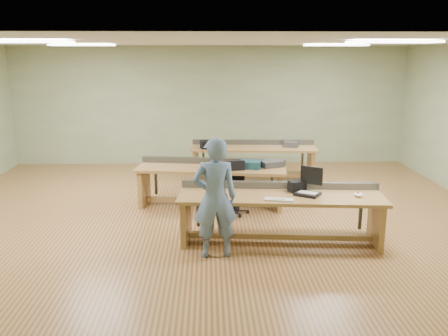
{
  "coord_description": "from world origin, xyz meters",
  "views": [
    {
      "loc": [
        -0.06,
        -8.15,
        2.83
      ],
      "look_at": [
        0.2,
        -0.6,
        0.98
      ],
      "focal_mm": 38.0,
      "sensor_mm": 36.0,
      "label": 1
    }
  ],
  "objects_px": {
    "task_chair": "(235,195)",
    "workbench_back": "(253,155)",
    "drinks_can": "(202,166)",
    "parts_bin_grey": "(272,164)",
    "mug": "(210,166)",
    "workbench_front": "(280,207)",
    "laptop_base": "(308,194)",
    "workbench_mid": "(211,177)",
    "person": "(215,198)",
    "camera_bag": "(297,186)",
    "parts_bin_teal": "(251,164)"
  },
  "relations": [
    {
      "from": "laptop_base",
      "to": "camera_bag",
      "type": "relative_size",
      "value": 1.38
    },
    {
      "from": "person",
      "to": "laptop_base",
      "type": "relative_size",
      "value": 4.95
    },
    {
      "from": "person",
      "to": "task_chair",
      "type": "height_order",
      "value": "person"
    },
    {
      "from": "workbench_front",
      "to": "workbench_back",
      "type": "xyz_separation_m",
      "value": [
        -0.06,
        3.7,
        -0.01
      ]
    },
    {
      "from": "workbench_back",
      "to": "task_chair",
      "type": "bearing_deg",
      "value": -99.84
    },
    {
      "from": "workbench_back",
      "to": "drinks_can",
      "type": "height_order",
      "value": "drinks_can"
    },
    {
      "from": "person",
      "to": "mug",
      "type": "relative_size",
      "value": 15.2
    },
    {
      "from": "workbench_back",
      "to": "person",
      "type": "xyz_separation_m",
      "value": [
        -0.94,
        -4.19,
        0.31
      ]
    },
    {
      "from": "workbench_mid",
      "to": "person",
      "type": "bearing_deg",
      "value": -81.43
    },
    {
      "from": "workbench_back",
      "to": "drinks_can",
      "type": "relative_size",
      "value": 23.12
    },
    {
      "from": "workbench_mid",
      "to": "task_chair",
      "type": "bearing_deg",
      "value": -38.93
    },
    {
      "from": "person",
      "to": "task_chair",
      "type": "xyz_separation_m",
      "value": [
        0.38,
        1.85,
        -0.52
      ]
    },
    {
      "from": "camera_bag",
      "to": "drinks_can",
      "type": "distance_m",
      "value": 2.08
    },
    {
      "from": "camera_bag",
      "to": "mug",
      "type": "relative_size",
      "value": 2.22
    },
    {
      "from": "drinks_can",
      "to": "mug",
      "type": "bearing_deg",
      "value": 25.39
    },
    {
      "from": "task_chair",
      "to": "mug",
      "type": "distance_m",
      "value": 0.71
    },
    {
      "from": "person",
      "to": "parts_bin_teal",
      "type": "relative_size",
      "value": 4.57
    },
    {
      "from": "task_chair",
      "to": "parts_bin_teal",
      "type": "bearing_deg",
      "value": 40.71
    },
    {
      "from": "laptop_base",
      "to": "drinks_can",
      "type": "bearing_deg",
      "value": 166.01
    },
    {
      "from": "task_chair",
      "to": "laptop_base",
      "type": "bearing_deg",
      "value": -61.35
    },
    {
      "from": "parts_bin_teal",
      "to": "parts_bin_grey",
      "type": "xyz_separation_m",
      "value": [
        0.41,
        0.09,
        -0.01
      ]
    },
    {
      "from": "workbench_back",
      "to": "mug",
      "type": "xyz_separation_m",
      "value": [
        -0.98,
        -2.0,
        0.24
      ]
    },
    {
      "from": "workbench_mid",
      "to": "parts_bin_grey",
      "type": "bearing_deg",
      "value": 7.7
    },
    {
      "from": "workbench_mid",
      "to": "person",
      "type": "relative_size",
      "value": 1.65
    },
    {
      "from": "parts_bin_grey",
      "to": "mug",
      "type": "bearing_deg",
      "value": -175.16
    },
    {
      "from": "workbench_front",
      "to": "parts_bin_grey",
      "type": "height_order",
      "value": "parts_bin_grey"
    },
    {
      "from": "camera_bag",
      "to": "workbench_mid",
      "type": "bearing_deg",
      "value": 108.13
    },
    {
      "from": "task_chair",
      "to": "workbench_back",
      "type": "bearing_deg",
      "value": 69.42
    },
    {
      "from": "workbench_back",
      "to": "laptop_base",
      "type": "xyz_separation_m",
      "value": [
        0.46,
        -3.74,
        0.21
      ]
    },
    {
      "from": "workbench_mid",
      "to": "task_chair",
      "type": "height_order",
      "value": "task_chair"
    },
    {
      "from": "workbench_front",
      "to": "task_chair",
      "type": "xyz_separation_m",
      "value": [
        -0.62,
        1.36,
        -0.22
      ]
    },
    {
      "from": "laptop_base",
      "to": "parts_bin_grey",
      "type": "xyz_separation_m",
      "value": [
        -0.29,
        1.84,
        0.04
      ]
    },
    {
      "from": "parts_bin_teal",
      "to": "person",
      "type": "bearing_deg",
      "value": -107.53
    },
    {
      "from": "workbench_front",
      "to": "parts_bin_grey",
      "type": "xyz_separation_m",
      "value": [
        0.11,
        1.8,
        0.25
      ]
    },
    {
      "from": "parts_bin_grey",
      "to": "task_chair",
      "type": "bearing_deg",
      "value": -148.68
    },
    {
      "from": "workbench_back",
      "to": "workbench_front",
      "type": "bearing_deg",
      "value": -85.59
    },
    {
      "from": "workbench_front",
      "to": "drinks_can",
      "type": "bearing_deg",
      "value": 131.1
    },
    {
      "from": "laptop_base",
      "to": "camera_bag",
      "type": "distance_m",
      "value": 0.24
    },
    {
      "from": "workbench_back",
      "to": "parts_bin_grey",
      "type": "xyz_separation_m",
      "value": [
        0.17,
        -1.9,
        0.25
      ]
    },
    {
      "from": "parts_bin_teal",
      "to": "mug",
      "type": "bearing_deg",
      "value": -179.78
    },
    {
      "from": "camera_bag",
      "to": "drinks_can",
      "type": "bearing_deg",
      "value": 114.51
    },
    {
      "from": "parts_bin_teal",
      "to": "workbench_back",
      "type": "bearing_deg",
      "value": 83.04
    },
    {
      "from": "workbench_front",
      "to": "workbench_mid",
      "type": "relative_size",
      "value": 1.1
    },
    {
      "from": "workbench_front",
      "to": "laptop_base",
      "type": "xyz_separation_m",
      "value": [
        0.4,
        -0.04,
        0.21
      ]
    },
    {
      "from": "task_chair",
      "to": "mug",
      "type": "xyz_separation_m",
      "value": [
        -0.43,
        0.34,
        0.45
      ]
    },
    {
      "from": "workbench_front",
      "to": "mug",
      "type": "xyz_separation_m",
      "value": [
        -1.05,
        1.7,
        0.23
      ]
    },
    {
      "from": "drinks_can",
      "to": "parts_bin_grey",
      "type": "bearing_deg",
      "value": 7.33
    },
    {
      "from": "laptop_base",
      "to": "parts_bin_teal",
      "type": "bearing_deg",
      "value": 144.39
    },
    {
      "from": "laptop_base",
      "to": "parts_bin_teal",
      "type": "distance_m",
      "value": 1.88
    },
    {
      "from": "parts_bin_teal",
      "to": "parts_bin_grey",
      "type": "height_order",
      "value": "parts_bin_teal"
    }
  ]
}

